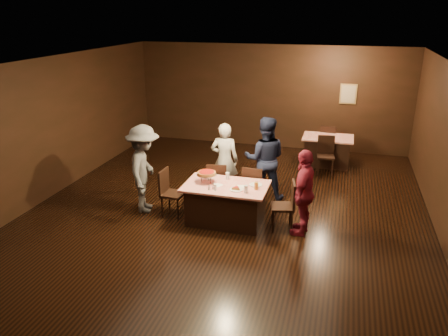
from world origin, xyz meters
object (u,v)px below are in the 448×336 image
Objects in this scene: diner_grey_knit at (144,169)px; chair_back_near at (326,156)px; chair_end_right at (282,206)px; glass_back at (228,176)px; diner_white_jacket at (225,160)px; pizza_stand at (207,173)px; plate_empty at (256,185)px; glass_amber at (256,186)px; diner_navy_hoodie at (265,159)px; glass_front_right at (246,189)px; chair_end_left at (173,193)px; chair_back_far at (328,141)px; chair_far_left at (217,183)px; diner_red_shirt at (304,192)px; back_table at (327,151)px; main_table at (226,203)px; chair_far_right at (254,187)px.

chair_back_near is at bearing -62.24° from diner_grey_knit.
glass_back is (-1.15, 0.30, 0.37)m from chair_end_right.
diner_white_jacket is 0.99m from glass_back.
diner_grey_knit is 4.77× the size of pizza_stand.
pizza_stand reaches higher than glass_back.
diner_grey_knit is at bearing 36.20° from diner_white_jacket.
diner_grey_knit is 12.94× the size of glass_back.
diner_white_jacket is (-2.08, -2.00, 0.36)m from chair_back_near.
glass_amber reaches higher than plate_empty.
plate_empty is at bearing -118.11° from chair_back_near.
diner_navy_hoodie reaches higher than diner_white_jacket.
chair_end_left is at bearing 170.84° from glass_front_right.
diner_white_jacket is at bearing 130.42° from plate_empty.
chair_back_near is 1.30m from chair_back_far.
diner_white_jacket is (0.03, 0.48, 0.36)m from chair_far_left.
chair_end_left is 2.61m from diner_red_shirt.
diner_navy_hoodie is 4.84× the size of pizza_stand.
back_table is 3.98m from chair_end_right.
glass_front_right reaches higher than back_table.
diner_navy_hoodie reaches higher than main_table.
chair_back_far is at bearing 82.48° from chair_back_near.
chair_back_near is 3.44m from glass_back.
chair_end_right is 0.52× the size of diner_grey_knit.
diner_grey_knit is at bearing 59.49° from chair_back_far.
chair_end_left is 5.33m from chair_back_far.
diner_navy_hoodie is 13.14× the size of glass_front_right.
diner_white_jacket is 1.80m from diner_grey_knit.
plate_empty is at bearing 108.37° from chair_far_right.
chair_far_right is at bearing 92.86° from glass_front_right.
plate_empty is 1.79× the size of glass_amber.
main_table is at bearing -84.79° from diner_red_shirt.
glass_back is at bearing 151.70° from glass_amber.
glass_back is (-0.65, 0.35, 0.00)m from glass_amber.
glass_amber is (0.20, -0.80, 0.37)m from chair_far_right.
glass_back is (-0.05, 0.30, 0.46)m from main_table.
chair_far_left is 1.16m from plate_empty.
chair_end_left is at bearing 180.00° from main_table.
glass_front_right and glass_back have the same top height.
glass_front_right is (-0.10, -0.40, 0.06)m from plate_empty.
diner_navy_hoodie is 1.55m from glass_front_right.
plate_empty is at bearing 135.93° from chair_far_left.
pizza_stand is at bearing -118.50° from back_table.
glass_back is (0.32, -0.93, 0.01)m from diner_white_jacket.
diner_navy_hoodie is 1.67m from diner_red_shirt.
chair_end_right is at bearing 135.34° from diner_white_jacket.
diner_navy_hoodie reaches higher than back_table.
chair_end_right is 0.57× the size of diner_white_jacket.
chair_far_left is at bearing 147.72° from plate_empty.
glass_front_right is (0.85, -0.30, -0.11)m from pizza_stand.
chair_end_left reaches higher than main_table.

